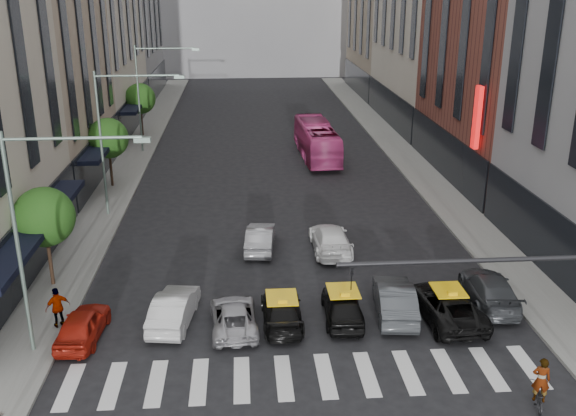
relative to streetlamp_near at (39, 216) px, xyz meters
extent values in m
plane|color=black|center=(10.04, -4.00, -5.90)|extent=(160.00, 160.00, 0.00)
cube|color=slate|center=(-1.46, 26.00, -5.83)|extent=(3.00, 96.00, 0.15)
cube|color=slate|center=(21.54, 26.00, -5.83)|extent=(3.00, 96.00, 0.15)
cube|color=tan|center=(-6.96, 24.00, 6.10)|extent=(8.00, 16.00, 24.00)
cylinder|color=black|center=(-1.76, 6.00, -4.18)|extent=(0.18, 0.18, 3.15)
sphere|color=#194E16|center=(-1.76, 6.00, -2.24)|extent=(2.88, 2.88, 2.88)
cylinder|color=black|center=(-1.76, 22.00, -4.18)|extent=(0.18, 0.18, 3.15)
sphere|color=#194E16|center=(-1.76, 22.00, -2.24)|extent=(2.88, 2.88, 2.88)
cylinder|color=black|center=(-1.76, 38.00, -4.18)|extent=(0.18, 0.18, 3.15)
sphere|color=#194E16|center=(-1.76, 38.00, -2.24)|extent=(2.88, 2.88, 2.88)
cylinder|color=gray|center=(-0.96, 0.00, -1.25)|extent=(0.16, 0.16, 9.00)
cylinder|color=gray|center=(1.54, 0.00, 2.95)|extent=(5.00, 0.12, 0.12)
cube|color=gray|center=(4.04, 0.00, 2.85)|extent=(0.60, 0.25, 0.18)
cylinder|color=gray|center=(-0.96, 16.00, -1.25)|extent=(0.16, 0.16, 9.00)
cylinder|color=gray|center=(1.54, 16.00, 2.95)|extent=(5.00, 0.12, 0.12)
cube|color=gray|center=(4.04, 16.00, 2.85)|extent=(0.60, 0.25, 0.18)
cylinder|color=gray|center=(-0.96, 32.00, -1.25)|extent=(0.16, 0.16, 9.00)
cylinder|color=gray|center=(1.54, 32.00, 2.95)|extent=(5.00, 0.12, 0.12)
cube|color=gray|center=(4.04, 32.00, 2.85)|extent=(0.60, 0.25, 0.18)
cylinder|color=black|center=(15.54, -5.00, -0.10)|extent=(10.00, 0.16, 0.16)
imported|color=black|center=(11.04, -5.00, -0.60)|extent=(0.13, 0.16, 0.80)
cube|color=red|center=(22.64, 16.00, 0.10)|extent=(0.30, 0.70, 4.00)
imported|color=#9E1A0E|center=(0.84, 0.90, -5.24)|extent=(1.86, 4.02, 1.33)
imported|color=#B8B8B8|center=(4.53, 2.00, -5.19)|extent=(2.10, 4.52, 1.43)
imported|color=#9F9FA4|center=(7.14, 1.34, -5.32)|extent=(2.20, 4.34, 1.18)
imported|color=black|center=(9.24, 1.59, -5.28)|extent=(1.78, 4.29, 1.24)
imported|color=black|center=(11.94, 1.72, -5.20)|extent=(1.82, 4.17, 1.40)
imported|color=#373A3E|center=(14.34, 2.02, -5.14)|extent=(2.12, 4.81, 1.54)
imported|color=black|center=(16.57, 1.43, -5.20)|extent=(2.63, 5.18, 1.40)
imported|color=#3A3D41|center=(18.99, 2.72, -5.19)|extent=(2.48, 5.11, 1.43)
imported|color=gray|center=(8.58, 9.88, -5.21)|extent=(1.91, 4.37, 1.40)
imported|color=white|center=(12.44, 9.33, -5.19)|extent=(2.04, 4.95, 1.43)
imported|color=#C2397B|center=(13.99, 29.09, -4.40)|extent=(2.93, 10.85, 3.00)
imported|color=black|center=(17.89, -4.91, -5.49)|extent=(0.99, 1.67, 0.83)
imported|color=gray|center=(17.89, -4.91, -4.21)|extent=(0.72, 0.58, 1.72)
imported|color=gray|center=(-0.36, 1.80, -4.85)|extent=(1.13, 0.95, 1.81)
camera|label=1|loc=(7.65, -23.23, 8.39)|focal=40.00mm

